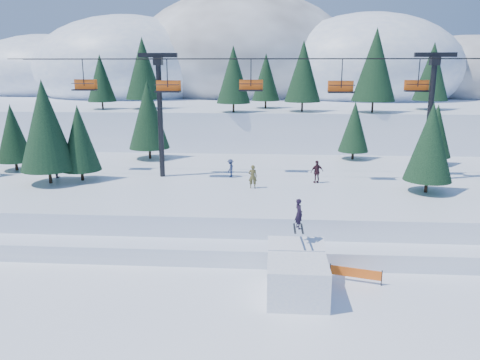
# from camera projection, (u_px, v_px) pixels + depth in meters

# --- Properties ---
(ground) EXTENTS (160.00, 160.00, 0.00)m
(ground) POSITION_uv_depth(u_px,v_px,m) (262.00, 313.00, 22.84)
(ground) COLOR white
(ground) RESTS_ON ground
(mid_shelf) EXTENTS (70.00, 22.00, 2.50)m
(mid_shelf) POSITION_uv_depth(u_px,v_px,m) (267.00, 192.00, 39.99)
(mid_shelf) COLOR white
(mid_shelf) RESTS_ON ground
(berm) EXTENTS (70.00, 6.00, 1.10)m
(berm) POSITION_uv_depth(u_px,v_px,m) (265.00, 242.00, 30.46)
(berm) COLOR white
(berm) RESTS_ON ground
(mountain_ridge) EXTENTS (119.00, 60.72, 26.46)m
(mountain_ridge) POSITION_uv_depth(u_px,v_px,m) (245.00, 77.00, 91.98)
(mountain_ridge) COLOR white
(mountain_ridge) RESTS_ON ground
(jump_kicker) EXTENTS (3.07, 4.32, 4.84)m
(jump_kicker) POSITION_uv_depth(u_px,v_px,m) (297.00, 275.00, 24.37)
(jump_kicker) COLOR white
(jump_kicker) RESTS_ON ground
(chairlift) EXTENTS (46.00, 3.21, 10.28)m
(chairlift) POSITION_uv_depth(u_px,v_px,m) (293.00, 97.00, 38.00)
(chairlift) COLOR black
(chairlift) RESTS_ON mid_shelf
(conifer_stand) EXTENTS (60.68, 17.13, 9.90)m
(conifer_stand) POSITION_uv_depth(u_px,v_px,m) (301.00, 125.00, 39.48)
(conifer_stand) COLOR black
(conifer_stand) RESTS_ON mid_shelf
(distant_skiers) EXTENTS (33.53, 6.52, 1.85)m
(distant_skiers) POSITION_uv_depth(u_px,v_px,m) (257.00, 170.00, 38.94)
(distant_skiers) COLOR navy
(distant_skiers) RESTS_ON mid_shelf
(banner_near) EXTENTS (2.76, 0.79, 0.90)m
(banner_near) POSITION_uv_depth(u_px,v_px,m) (356.00, 273.00, 25.96)
(banner_near) COLOR black
(banner_near) RESTS_ON ground
(banner_far) EXTENTS (2.78, 0.71, 0.90)m
(banner_far) POSITION_uv_depth(u_px,v_px,m) (412.00, 256.00, 28.26)
(banner_far) COLOR black
(banner_far) RESTS_ON ground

